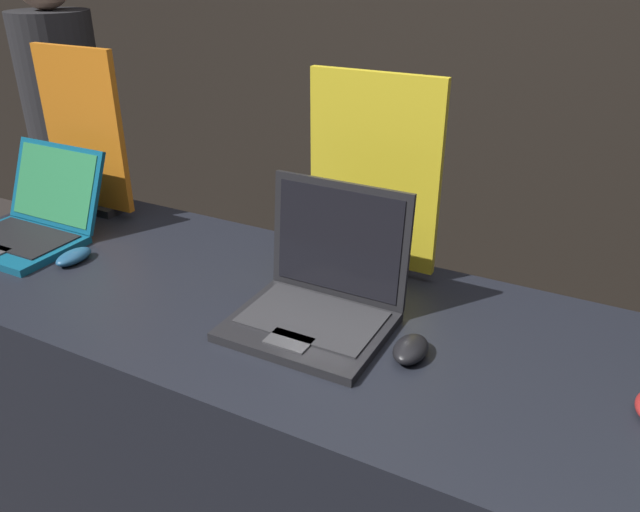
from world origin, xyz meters
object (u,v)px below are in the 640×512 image
(person_bystander, at_px, (74,160))
(promo_stand_middle, at_px, (373,181))
(promo_stand_front, at_px, (85,137))
(laptop_middle, at_px, (321,292))
(mouse_front, at_px, (74,257))
(laptop_front, at_px, (32,220))
(mouse_middle, at_px, (411,349))

(person_bystander, bearing_deg, promo_stand_middle, -16.86)
(promo_stand_front, bearing_deg, laptop_middle, -14.27)
(mouse_front, height_order, promo_stand_middle, promo_stand_middle)
(laptop_middle, distance_m, promo_stand_middle, 0.32)
(laptop_front, xyz_separation_m, promo_stand_front, (0.00, 0.23, 0.18))
(promo_stand_middle, bearing_deg, mouse_front, -154.73)
(mouse_front, height_order, promo_stand_front, promo_stand_front)
(mouse_front, height_order, person_bystander, person_bystander)
(laptop_middle, bearing_deg, laptop_front, -179.95)
(laptop_front, xyz_separation_m, laptop_middle, (0.90, 0.00, 0.01))
(promo_stand_front, height_order, mouse_middle, promo_stand_front)
(laptop_front, height_order, laptop_middle, laptop_middle)
(promo_stand_middle, bearing_deg, promo_stand_front, -177.37)
(laptop_front, relative_size, person_bystander, 0.20)
(laptop_middle, xyz_separation_m, promo_stand_middle, (0.00, 0.27, 0.17))
(laptop_front, bearing_deg, person_bystander, 132.35)
(mouse_front, xyz_separation_m, promo_stand_middle, (0.69, 0.32, 0.22))
(mouse_middle, xyz_separation_m, person_bystander, (-1.80, 0.79, -0.10))
(laptop_front, height_order, mouse_front, laptop_front)
(promo_stand_front, xyz_separation_m, person_bystander, (-0.68, 0.52, -0.32))
(promo_stand_middle, relative_size, person_bystander, 0.29)
(promo_stand_front, bearing_deg, laptop_front, -90.00)
(laptop_front, xyz_separation_m, mouse_front, (0.21, -0.05, -0.04))
(laptop_middle, distance_m, mouse_middle, 0.23)
(promo_stand_front, distance_m, person_bystander, 0.91)
(laptop_front, xyz_separation_m, promo_stand_middle, (0.90, 0.27, 0.18))
(promo_stand_middle, height_order, person_bystander, person_bystander)
(person_bystander, bearing_deg, promo_stand_front, -37.29)
(mouse_middle, height_order, person_bystander, person_bystander)
(mouse_front, xyz_separation_m, laptop_middle, (0.69, 0.06, 0.05))
(mouse_front, bearing_deg, laptop_middle, 4.61)
(promo_stand_front, bearing_deg, person_bystander, 142.71)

